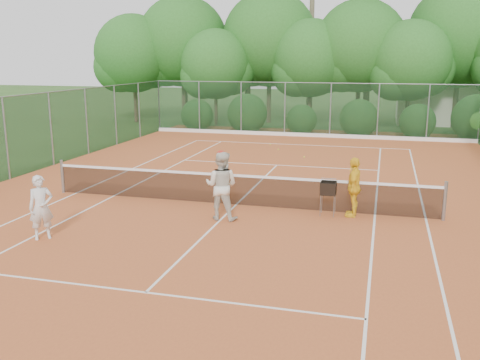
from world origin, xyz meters
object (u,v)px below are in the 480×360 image
player_yellow (354,187)px  ball_hopper (328,189)px  player_center_grp (221,185)px  player_white (41,207)px

player_yellow → ball_hopper: player_yellow is taller
player_center_grp → ball_hopper: (2.80, 1.16, -0.19)m
player_center_grp → ball_hopper: size_ratio=2.01×
player_white → player_center_grp: player_center_grp is taller
player_yellow → player_center_grp: bearing=-67.7°
player_white → player_yellow: player_yellow is taller
player_center_grp → player_yellow: 3.71m
player_center_grp → player_white: bearing=-144.2°
player_center_grp → ball_hopper: player_center_grp is taller
player_white → player_yellow: bearing=-13.1°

